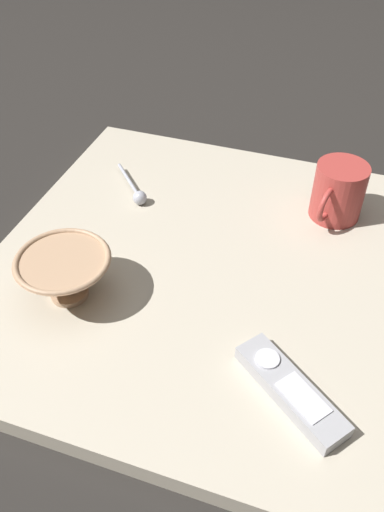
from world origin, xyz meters
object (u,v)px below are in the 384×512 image
(tv_remote_near, at_px, (290,389))
(cereal_bowl, at_px, (65,274))
(coffee_mug, at_px, (338,192))
(teaspoon, at_px, (137,194))

(tv_remote_near, bearing_deg, cereal_bowl, -10.63)
(coffee_mug, xyz_separation_m, teaspoon, (0.33, 0.07, -0.04))
(coffee_mug, relative_size, tv_remote_near, 0.75)
(cereal_bowl, xyz_separation_m, coffee_mug, (-0.34, -0.31, 0.01))
(teaspoon, bearing_deg, coffee_mug, -168.54)
(teaspoon, xyz_separation_m, tv_remote_near, (-0.33, 0.31, -0.00))
(coffee_mug, distance_m, tv_remote_near, 0.38)
(coffee_mug, height_order, tv_remote_near, coffee_mug)
(cereal_bowl, height_order, tv_remote_near, cereal_bowl)
(coffee_mug, bearing_deg, cereal_bowl, 42.76)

